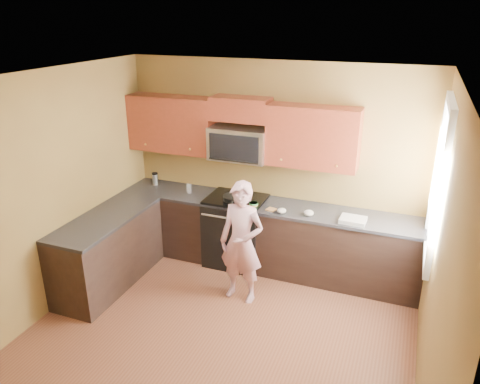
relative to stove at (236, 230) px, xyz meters
The scene contains 25 objects.
floor 1.79m from the stove, 76.57° to the right, with size 4.00×4.00×0.00m, color brown.
ceiling 2.81m from the stove, 76.57° to the right, with size 4.00×4.00×0.00m, color white.
wall_back 1.02m from the stove, 39.09° to the left, with size 4.00×4.00×0.00m, color brown.
wall_front 3.80m from the stove, 83.79° to the right, with size 4.00×4.00×0.00m, color brown.
wall_left 2.48m from the stove, 133.69° to the right, with size 4.00×4.00×0.00m, color brown.
wall_right 3.05m from the stove, 34.91° to the right, with size 4.00×4.00×0.00m, color brown.
cabinet_back_run 0.40m from the stove, ahead, with size 4.00×0.60×0.88m, color black.
cabinet_left_run 1.69m from the stove, 140.41° to the right, with size 0.60×1.60×0.88m, color black.
countertop_back 0.58m from the stove, ahead, with size 4.00×0.62×0.04m, color black.
countertop_left 1.73m from the stove, 140.19° to the right, with size 0.62×1.60×0.04m, color black.
stove is the anchor object (origin of this frame).
microwave 0.98m from the stove, 90.00° to the left, with size 0.76×0.40×0.42m, color silver, non-canonical shape.
upper_cab_left 1.40m from the stove, behind, with size 1.22×0.33×0.75m, color maroon, non-canonical shape.
upper_cab_right 1.36m from the stove, ahead, with size 1.12×0.33×0.75m, color maroon, non-canonical shape.
upper_cab_over_mw 1.63m from the stove, 90.00° to the left, with size 0.76×0.33×0.30m, color maroon.
window 2.70m from the stove, 11.29° to the right, with size 0.06×1.06×1.66m, color white, non-canonical shape.
woman 0.91m from the stove, 64.22° to the right, with size 0.54×0.36×1.48m, color #CA6582.
frying_pan 0.48m from the stove, 90.90° to the right, with size 0.29×0.50×0.06m, color black, non-canonical shape.
butter_tub 0.56m from the stove, 26.56° to the right, with size 0.11×0.11×0.08m, color gold, non-canonical shape.
toast_slice 0.71m from the stove, 15.65° to the right, with size 0.11×0.11×0.01m, color #B27F47.
napkin_a 0.85m from the stove, 15.28° to the right, with size 0.11×0.12×0.06m, color silver.
napkin_b 1.13m from the stove, ahead, with size 0.12×0.13×0.07m, color silver.
dish_towel 1.62m from the stove, ahead, with size 0.30×0.24×0.05m, color silver.
travel_mug 1.38m from the stove, behind, with size 0.08×0.08×0.18m, color silver, non-canonical shape.
glass_a 0.87m from the stove, behind, with size 0.07×0.07×0.12m, color silver.
Camera 1 is at (1.67, -3.54, 3.25)m, focal length 34.39 mm.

